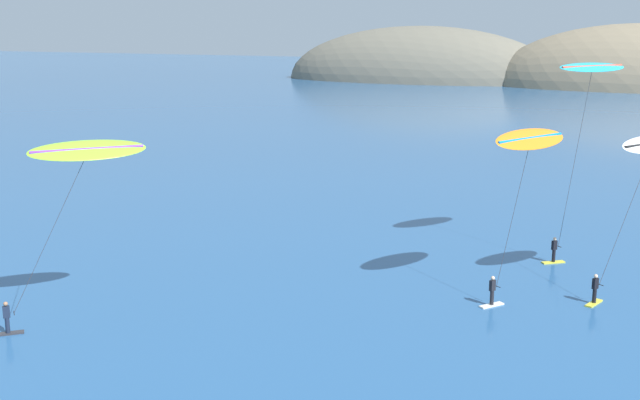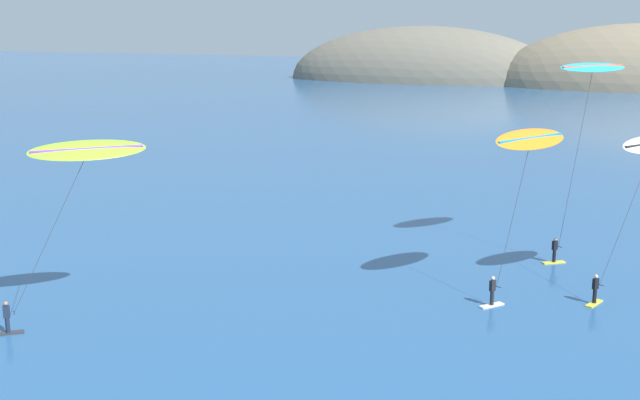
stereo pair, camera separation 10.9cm
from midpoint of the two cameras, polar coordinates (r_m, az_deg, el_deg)
headland_island at (r=201.17m, az=17.76°, el=7.75°), size 133.29×37.51×29.16m
kitesurfer_orange at (r=45.07m, az=14.65°, el=3.48°), size 4.00×5.82×9.54m
kitesurfer_lime at (r=41.47m, az=-16.46°, el=2.65°), size 6.37×6.35×9.50m
kitesurfer_cyan at (r=53.51m, az=18.73°, el=8.05°), size 4.64×5.40×12.75m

